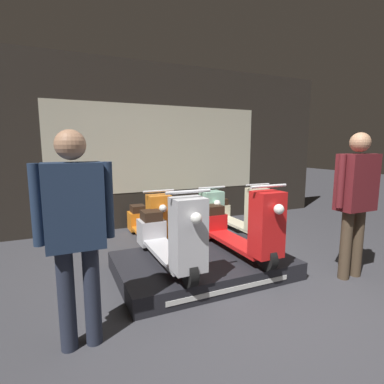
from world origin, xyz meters
TOP-DOWN VIEW (x-y plane):
  - ground_plane at (0.00, 0.00)m, footprint 30.00×30.00m
  - shop_wall_back at (0.00, 3.66)m, footprint 7.82×0.09m
  - display_platform at (-0.32, 1.09)m, footprint 2.13×1.39m
  - scooter_display_left at (-0.80, 1.00)m, footprint 0.46×1.68m
  - scooter_display_right at (0.16, 1.00)m, footprint 0.46×1.68m
  - scooter_backrow_0 at (-0.61, 2.50)m, footprint 0.46×1.68m
  - scooter_backrow_1 at (0.27, 2.50)m, footprint 0.46×1.68m
  - scooter_backrow_2 at (1.14, 2.50)m, footprint 0.46×1.68m
  - person_left_browsing at (-1.84, 0.24)m, footprint 0.59×0.24m
  - person_right_browsing at (1.29, 0.24)m, footprint 0.62×0.26m

SIDE VIEW (x-z plane):
  - ground_plane at x=0.00m, z-range 0.00..0.00m
  - display_platform at x=-0.32m, z-range 0.00..0.21m
  - scooter_backrow_0 at x=-0.61m, z-range -0.13..0.85m
  - scooter_backrow_1 at x=0.27m, z-range -0.13..0.85m
  - scooter_backrow_2 at x=1.14m, z-range -0.13..0.85m
  - scooter_display_left at x=-0.80m, z-range 0.09..1.06m
  - scooter_display_right at x=0.16m, z-range 0.09..1.06m
  - person_left_browsing at x=-1.84m, z-range 0.16..1.89m
  - person_right_browsing at x=1.29m, z-range 0.18..1.94m
  - shop_wall_back at x=0.00m, z-range 0.00..3.20m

